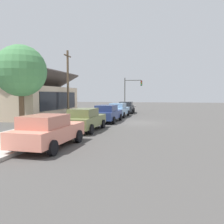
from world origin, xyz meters
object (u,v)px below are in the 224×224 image
(car_skyblue, at_px, (119,110))
(fire_hydrant_red, at_px, (93,116))
(car_olive, at_px, (85,119))
(traffic_light_main, at_px, (131,89))
(shade_tree, at_px, (21,71))
(car_navy, at_px, (108,113))
(car_charcoal, at_px, (126,107))
(car_coral, at_px, (49,131))
(utility_pole_wooden, at_px, (68,82))

(car_skyblue, bearing_deg, fire_hydrant_red, 162.83)
(car_olive, bearing_deg, traffic_light_main, -0.24)
(traffic_light_main, bearing_deg, shade_tree, 161.73)
(car_olive, distance_m, car_navy, 5.63)
(traffic_light_main, bearing_deg, car_navy, 179.65)
(car_olive, bearing_deg, fire_hydrant_red, 12.74)
(car_charcoal, bearing_deg, car_coral, 176.74)
(car_navy, bearing_deg, car_olive, 178.58)
(car_charcoal, bearing_deg, car_skyblue, 177.43)
(shade_tree, bearing_deg, car_coral, -139.90)
(car_olive, bearing_deg, utility_pole_wooden, 29.50)
(traffic_light_main, bearing_deg, car_skyblue, 179.64)
(car_olive, relative_size, car_charcoal, 1.05)
(car_olive, relative_size, utility_pole_wooden, 0.63)
(car_olive, height_order, car_navy, same)
(fire_hydrant_red, bearing_deg, utility_pole_wooden, 48.50)
(car_coral, xyz_separation_m, fire_hydrant_red, (11.56, 1.31, -0.32))
(utility_pole_wooden, bearing_deg, car_olive, -151.21)
(car_olive, distance_m, car_charcoal, 16.54)
(car_coral, bearing_deg, car_olive, 1.84)
(car_skyblue, distance_m, fire_hydrant_red, 5.13)
(car_charcoal, bearing_deg, utility_pole_wooden, 138.38)
(car_coral, bearing_deg, car_skyblue, 0.77)
(car_coral, relative_size, shade_tree, 0.70)
(shade_tree, distance_m, utility_pole_wooden, 7.86)
(car_coral, height_order, car_skyblue, same)
(car_skyblue, height_order, traffic_light_main, traffic_light_main)
(car_charcoal, distance_m, fire_hydrant_red, 10.55)
(utility_pole_wooden, bearing_deg, car_charcoal, -39.12)
(car_olive, relative_size, car_navy, 0.96)
(car_coral, bearing_deg, car_navy, 0.45)
(fire_hydrant_red, bearing_deg, car_skyblue, -18.13)
(car_coral, xyz_separation_m, car_navy, (11.06, -0.25, 0.00))
(traffic_light_main, distance_m, fire_hydrant_red, 15.80)
(car_navy, distance_m, utility_pole_wooden, 7.54)
(car_skyblue, xyz_separation_m, traffic_light_main, (10.56, -0.07, 2.68))
(car_navy, relative_size, traffic_light_main, 0.94)
(car_coral, height_order, car_charcoal, same)
(utility_pole_wooden, bearing_deg, car_skyblue, -76.66)
(traffic_light_main, xyz_separation_m, utility_pole_wooden, (-11.89, 5.66, 0.44))
(car_navy, xyz_separation_m, utility_pole_wooden, (4.03, 5.56, 3.11))
(car_navy, bearing_deg, utility_pole_wooden, 55.31)
(car_navy, xyz_separation_m, traffic_light_main, (15.92, -0.10, 2.67))
(car_charcoal, height_order, shade_tree, shade_tree)
(shade_tree, relative_size, utility_pole_wooden, 0.88)
(car_coral, xyz_separation_m, car_charcoal, (21.98, -0.29, 0.00))
(utility_pole_wooden, bearing_deg, shade_tree, 173.86)
(car_charcoal, xyz_separation_m, utility_pole_wooden, (-6.89, 5.60, 3.11))
(car_olive, relative_size, traffic_light_main, 0.91)
(car_charcoal, relative_size, shade_tree, 0.68)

